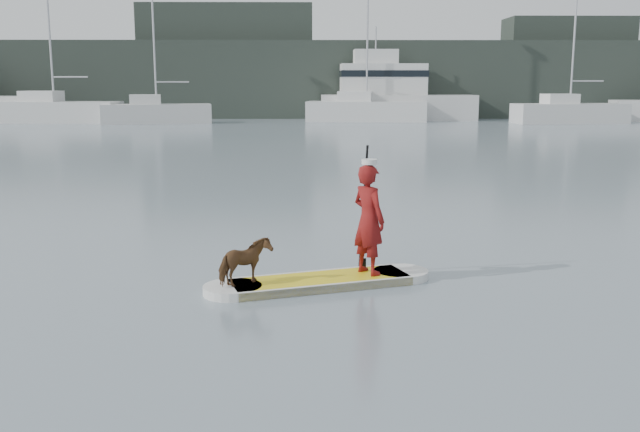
{
  "coord_description": "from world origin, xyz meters",
  "views": [
    {
      "loc": [
        -3.11,
        -5.99,
        2.82
      ],
      "look_at": [
        -2.99,
        3.68,
        1.0
      ],
      "focal_mm": 40.0,
      "sensor_mm": 36.0,
      "label": 1
    }
  ],
  "objects_px": {
    "sailboat_c": "(156,112)",
    "sailboat_d": "(365,109)",
    "dog": "(245,262)",
    "sailboat_e": "(569,112)",
    "sailboat_b": "(54,109)",
    "motor_yacht_a": "(391,94)",
    "paddler": "(369,219)",
    "paddleboard": "(320,282)"
  },
  "relations": [
    {
      "from": "sailboat_c",
      "to": "sailboat_d",
      "type": "relative_size",
      "value": 0.83
    },
    {
      "from": "dog",
      "to": "sailboat_c",
      "type": "relative_size",
      "value": 0.07
    },
    {
      "from": "dog",
      "to": "sailboat_e",
      "type": "relative_size",
      "value": 0.07
    },
    {
      "from": "dog",
      "to": "sailboat_b",
      "type": "height_order",
      "value": "sailboat_b"
    },
    {
      "from": "dog",
      "to": "sailboat_b",
      "type": "distance_m",
      "value": 44.93
    },
    {
      "from": "sailboat_b",
      "to": "motor_yacht_a",
      "type": "distance_m",
      "value": 24.41
    },
    {
      "from": "paddler",
      "to": "sailboat_c",
      "type": "relative_size",
      "value": 0.15
    },
    {
      "from": "paddler",
      "to": "dog",
      "type": "height_order",
      "value": "paddler"
    },
    {
      "from": "sailboat_b",
      "to": "sailboat_d",
      "type": "distance_m",
      "value": 22.15
    },
    {
      "from": "dog",
      "to": "sailboat_b",
      "type": "relative_size",
      "value": 0.05
    },
    {
      "from": "sailboat_c",
      "to": "motor_yacht_a",
      "type": "distance_m",
      "value": 17.36
    },
    {
      "from": "paddler",
      "to": "motor_yacht_a",
      "type": "xyz_separation_m",
      "value": [
        5.21,
        44.35,
        1.03
      ]
    },
    {
      "from": "paddleboard",
      "to": "sailboat_b",
      "type": "relative_size",
      "value": 0.23
    },
    {
      "from": "sailboat_b",
      "to": "sailboat_d",
      "type": "relative_size",
      "value": 1.06
    },
    {
      "from": "sailboat_b",
      "to": "motor_yacht_a",
      "type": "height_order",
      "value": "sailboat_b"
    },
    {
      "from": "paddleboard",
      "to": "motor_yacht_a",
      "type": "relative_size",
      "value": 0.28
    },
    {
      "from": "motor_yacht_a",
      "to": "sailboat_c",
      "type": "bearing_deg",
      "value": -166.73
    },
    {
      "from": "sailboat_e",
      "to": "sailboat_b",
      "type": "bearing_deg",
      "value": 172.57
    },
    {
      "from": "dog",
      "to": "motor_yacht_a",
      "type": "xyz_separation_m",
      "value": [
        6.92,
        44.91,
        1.5
      ]
    },
    {
      "from": "sailboat_c",
      "to": "motor_yacht_a",
      "type": "xyz_separation_m",
      "value": [
        16.78,
        4.33,
        1.15
      ]
    },
    {
      "from": "sailboat_d",
      "to": "sailboat_e",
      "type": "bearing_deg",
      "value": -3.24
    },
    {
      "from": "dog",
      "to": "sailboat_d",
      "type": "bearing_deg",
      "value": -47.75
    },
    {
      "from": "dog",
      "to": "sailboat_e",
      "type": "bearing_deg",
      "value": -66.26
    },
    {
      "from": "paddler",
      "to": "sailboat_d",
      "type": "bearing_deg",
      "value": -41.75
    },
    {
      "from": "sailboat_b",
      "to": "motor_yacht_a",
      "type": "xyz_separation_m",
      "value": [
        24.15,
        3.41,
        0.99
      ]
    },
    {
      "from": "sailboat_b",
      "to": "sailboat_d",
      "type": "height_order",
      "value": "sailboat_b"
    },
    {
      "from": "sailboat_c",
      "to": "paddleboard",
      "type": "bearing_deg",
      "value": -86.21
    },
    {
      "from": "motor_yacht_a",
      "to": "sailboat_b",
      "type": "bearing_deg",
      "value": -173.15
    },
    {
      "from": "paddler",
      "to": "dog",
      "type": "distance_m",
      "value": 1.86
    },
    {
      "from": "sailboat_b",
      "to": "sailboat_d",
      "type": "bearing_deg",
      "value": 9.6
    },
    {
      "from": "sailboat_b",
      "to": "sailboat_e",
      "type": "relative_size",
      "value": 1.21
    },
    {
      "from": "sailboat_b",
      "to": "paddleboard",
      "type": "bearing_deg",
      "value": -60.46
    },
    {
      "from": "paddleboard",
      "to": "paddler",
      "type": "xyz_separation_m",
      "value": [
        0.69,
        0.22,
        0.85
      ]
    },
    {
      "from": "paddler",
      "to": "sailboat_b",
      "type": "distance_m",
      "value": 45.11
    },
    {
      "from": "sailboat_b",
      "to": "sailboat_c",
      "type": "distance_m",
      "value": 7.43
    },
    {
      "from": "sailboat_d",
      "to": "dog",
      "type": "bearing_deg",
      "value": -89.22
    },
    {
      "from": "sailboat_b",
      "to": "sailboat_c",
      "type": "bearing_deg",
      "value": -1.44
    },
    {
      "from": "dog",
      "to": "sailboat_d",
      "type": "distance_m",
      "value": 43.3
    },
    {
      "from": "sailboat_c",
      "to": "sailboat_e",
      "type": "relative_size",
      "value": 0.94
    },
    {
      "from": "paddleboard",
      "to": "dog",
      "type": "distance_m",
      "value": 1.13
    },
    {
      "from": "paddleboard",
      "to": "sailboat_c",
      "type": "distance_m",
      "value": 41.7
    },
    {
      "from": "sailboat_c",
      "to": "motor_yacht_a",
      "type": "bearing_deg",
      "value": 3.13
    }
  ]
}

